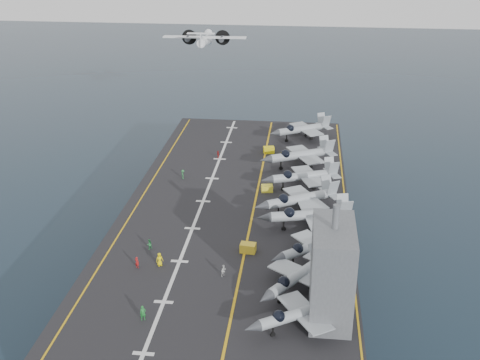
# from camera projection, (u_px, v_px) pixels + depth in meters

# --- Properties ---
(ground) EXTENTS (500.00, 500.00, 0.00)m
(ground) POSITION_uv_depth(u_px,v_px,m) (237.00, 255.00, 107.79)
(ground) COLOR #142135
(ground) RESTS_ON ground
(hull) EXTENTS (36.00, 90.00, 10.00)m
(hull) POSITION_uv_depth(u_px,v_px,m) (237.00, 231.00, 105.79)
(hull) COLOR #56595E
(hull) RESTS_ON ground
(flight_deck) EXTENTS (38.00, 92.00, 0.40)m
(flight_deck) POSITION_uv_depth(u_px,v_px,m) (237.00, 204.00, 103.70)
(flight_deck) COLOR black
(flight_deck) RESTS_ON hull
(foul_line) EXTENTS (0.35, 90.00, 0.02)m
(foul_line) POSITION_uv_depth(u_px,v_px,m) (255.00, 204.00, 103.30)
(foul_line) COLOR gold
(foul_line) RESTS_ON flight_deck
(landing_centerline) EXTENTS (0.50, 90.00, 0.02)m
(landing_centerline) POSITION_uv_depth(u_px,v_px,m) (203.00, 201.00, 104.23)
(landing_centerline) COLOR silver
(landing_centerline) RESTS_ON flight_deck
(deck_edge_port) EXTENTS (0.25, 90.00, 0.02)m
(deck_edge_port) POSITION_uv_depth(u_px,v_px,m) (141.00, 198.00, 105.37)
(deck_edge_port) COLOR gold
(deck_edge_port) RESTS_ON flight_deck
(deck_edge_stbd) EXTENTS (0.25, 90.00, 0.02)m
(deck_edge_stbd) POSITION_uv_depth(u_px,v_px,m) (346.00, 208.00, 101.70)
(deck_edge_stbd) COLOR gold
(deck_edge_stbd) RESTS_ON flight_deck
(island_superstructure) EXTENTS (5.00, 10.00, 15.00)m
(island_superstructure) POSITION_uv_depth(u_px,v_px,m) (333.00, 261.00, 71.76)
(island_superstructure) COLOR #56595E
(island_superstructure) RESTS_ON flight_deck
(fighter_jet_0) EXTENTS (15.46, 14.12, 4.47)m
(fighter_jet_0) POSITION_uv_depth(u_px,v_px,m) (300.00, 312.00, 71.22)
(fighter_jet_0) COLOR gray
(fighter_jet_0) RESTS_ON flight_deck
(fighter_jet_1) EXTENTS (15.20, 16.28, 4.70)m
(fighter_jet_1) POSITION_uv_depth(u_px,v_px,m) (298.00, 275.00, 78.46)
(fighter_jet_1) COLOR #8D959C
(fighter_jet_1) RESTS_ON flight_deck
(fighter_jet_2) EXTENTS (16.09, 15.47, 4.67)m
(fighter_jet_2) POSITION_uv_depth(u_px,v_px,m) (314.00, 245.00, 85.67)
(fighter_jet_2) COLOR gray
(fighter_jet_2) RESTS_ON flight_deck
(fighter_jet_3) EXTENTS (16.84, 13.11, 5.20)m
(fighter_jet_3) POSITION_uv_depth(u_px,v_px,m) (310.00, 214.00, 94.00)
(fighter_jet_3) COLOR gray
(fighter_jet_3) RESTS_ON flight_deck
(fighter_jet_4) EXTENTS (17.97, 16.12, 5.20)m
(fighter_jet_4) POSITION_uv_depth(u_px,v_px,m) (301.00, 198.00, 99.47)
(fighter_jet_4) COLOR #9299A0
(fighter_jet_4) RESTS_ON flight_deck
(fighter_jet_5) EXTENTS (16.91, 14.16, 5.01)m
(fighter_jet_5) POSITION_uv_depth(u_px,v_px,m) (304.00, 175.00, 108.43)
(fighter_jet_5) COLOR #A0A8AF
(fighter_jet_5) RESTS_ON flight_deck
(fighter_jet_6) EXTENTS (18.42, 16.15, 5.36)m
(fighter_jet_6) POSITION_uv_depth(u_px,v_px,m) (301.00, 154.00, 117.67)
(fighter_jet_6) COLOR #949CA3
(fighter_jet_6) RESTS_ON flight_deck
(fighter_jet_8) EXTENTS (17.47, 15.73, 5.05)m
(fighter_jet_8) POSITION_uv_depth(u_px,v_px,m) (303.00, 128.00, 132.49)
(fighter_jet_8) COLOR gray
(fighter_jet_8) RESTS_ON flight_deck
(tow_cart_a) EXTENTS (2.41, 1.70, 1.36)m
(tow_cart_a) POSITION_uv_depth(u_px,v_px,m) (248.00, 248.00, 88.23)
(tow_cart_a) COLOR gold
(tow_cart_a) RESTS_ON flight_deck
(tow_cart_b) EXTENTS (2.24, 1.67, 1.22)m
(tow_cart_b) POSITION_uv_depth(u_px,v_px,m) (267.00, 188.00, 107.78)
(tow_cart_b) COLOR yellow
(tow_cart_b) RESTS_ON flight_deck
(tow_cart_c) EXTENTS (2.45, 1.85, 1.32)m
(tow_cart_c) POSITION_uv_depth(u_px,v_px,m) (269.00, 150.00, 125.43)
(tow_cart_c) COLOR yellow
(tow_cart_c) RESTS_ON flight_deck
(crew_0) EXTENTS (1.44, 1.32, 2.00)m
(crew_0) POSITION_uv_depth(u_px,v_px,m) (160.00, 259.00, 84.64)
(crew_0) COLOR yellow
(crew_0) RESTS_ON flight_deck
(crew_1) EXTENTS (1.23, 1.04, 1.73)m
(crew_1) POSITION_uv_depth(u_px,v_px,m) (137.00, 262.00, 84.16)
(crew_1) COLOR #B21919
(crew_1) RESTS_ON flight_deck
(crew_2) EXTENTS (1.13, 1.14, 1.61)m
(crew_2) POSITION_uv_depth(u_px,v_px,m) (149.00, 244.00, 88.93)
(crew_2) COLOR #288E41
(crew_2) RESTS_ON flight_deck
(crew_3) EXTENTS (0.93, 1.18, 1.73)m
(crew_3) POSITION_uv_depth(u_px,v_px,m) (183.00, 174.00, 113.05)
(crew_3) COLOR #287B3B
(crew_3) RESTS_ON flight_deck
(crew_4) EXTENTS (0.73, 1.02, 1.60)m
(crew_4) POSITION_uv_depth(u_px,v_px,m) (218.00, 154.00, 122.66)
(crew_4) COLOR #B31412
(crew_4) RESTS_ON flight_deck
(crew_6) EXTENTS (1.41, 1.23, 1.97)m
(crew_6) POSITION_uv_depth(u_px,v_px,m) (143.00, 313.00, 73.18)
(crew_6) COLOR #1F8030
(crew_6) RESTS_ON flight_deck
(crew_7) EXTENTS (1.11, 1.23, 1.71)m
(crew_7) POSITION_uv_depth(u_px,v_px,m) (224.00, 271.00, 82.23)
(crew_7) COLOR silver
(crew_7) RESTS_ON flight_deck
(transport_plane) EXTENTS (21.50, 15.03, 4.97)m
(transport_plane) POSITION_uv_depth(u_px,v_px,m) (205.00, 42.00, 151.84)
(transport_plane) COLOR white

